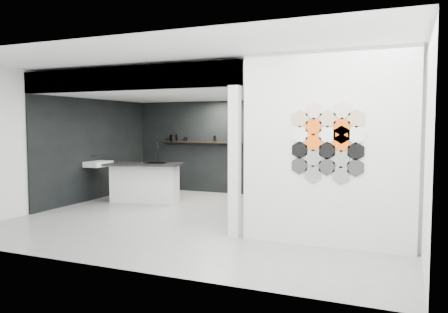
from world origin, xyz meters
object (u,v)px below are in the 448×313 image
stockpot (173,138)px  bottle_dark (214,139)px  partition_panel (326,149)px  kettle (254,139)px  glass_bowl (267,141)px  glass_vase (267,139)px  kitchen_island (145,182)px  utensil_cup (185,139)px  wall_basin (98,164)px

stockpot → bottle_dark: size_ratio=1.32×
partition_panel → kettle: partition_panel is taller
stockpot → partition_panel: bearing=-39.8°
glass_bowl → glass_vase: 0.03m
glass_bowl → stockpot: bearing=180.0°
kitchen_island → stockpot: 2.03m
utensil_cup → partition_panel: bearing=-42.0°
stockpot → utensil_cup: bearing=0.0°
partition_panel → stockpot: partition_panel is taller
bottle_dark → partition_panel: bearing=-48.2°
stockpot → wall_basin: bearing=-111.6°
utensil_cup → kettle: bearing=0.0°
kettle → glass_vase: (0.31, 0.00, -0.00)m
utensil_cup → glass_bowl: bearing=0.0°
kettle → glass_bowl: bearing=-19.1°
kitchen_island → wall_basin: bearing=-178.8°
kettle → utensil_cup: 1.91m
kitchen_island → stockpot: stockpot is taller
bottle_dark → stockpot: bearing=180.0°
glass_vase → kettle: bearing=180.0°
kettle → utensil_cup: kettle is taller
kitchen_island → glass_bowl: 3.07m
glass_vase → glass_bowl: bearing=0.0°
partition_panel → stockpot: bearing=140.2°
partition_panel → utensil_cup: 5.78m
partition_panel → utensil_cup: bearing=138.0°
partition_panel → kettle: 4.54m
wall_basin → glass_bowl: bearing=31.3°
glass_bowl → bottle_dark: (-1.38, 0.00, 0.03)m
kitchen_island → glass_bowl: size_ratio=14.03×
kitchen_island → kettle: 2.85m
kettle → kitchen_island: bearing=-157.7°
wall_basin → glass_bowl: size_ratio=4.67×
kettle → glass_bowl: 0.32m
glass_vase → utensil_cup: bearing=180.0°
partition_panel → wall_basin: (-5.46, 1.80, -0.55)m
stockpot → bottle_dark: stockpot is taller
kitchen_island → stockpot: bearing=83.8°
partition_panel → kitchen_island: partition_panel is taller
utensil_cup → wall_basin: bearing=-119.6°
partition_panel → bottle_dark: (-3.46, 3.87, -0.00)m
partition_panel → utensil_cup: partition_panel is taller
kettle → bottle_dark: size_ratio=1.27×
partition_panel → glass_bowl: size_ratio=21.81×
glass_vase → utensil_cup: 2.22m
wall_basin → stockpot: size_ratio=2.94×
glass_vase → bottle_dark: glass_vase is taller
stockpot → utensil_cup: size_ratio=1.97×
partition_panel → wall_basin: bearing=161.8°
stockpot → utensil_cup: (0.35, 0.00, -0.03)m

